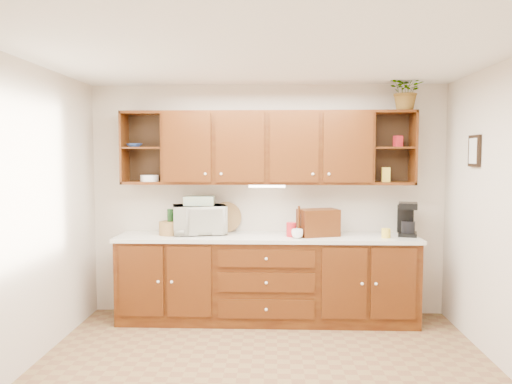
# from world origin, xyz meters

# --- Properties ---
(floor) EXTENTS (4.00, 4.00, 0.00)m
(floor) POSITION_xyz_m (0.00, 0.00, 0.00)
(floor) COLOR olive
(floor) RESTS_ON ground
(ceiling) EXTENTS (4.00, 4.00, 0.00)m
(ceiling) POSITION_xyz_m (0.00, 0.00, 2.60)
(ceiling) COLOR white
(ceiling) RESTS_ON back_wall
(back_wall) EXTENTS (4.00, 0.00, 4.00)m
(back_wall) POSITION_xyz_m (0.00, 1.75, 1.30)
(back_wall) COLOR beige
(back_wall) RESTS_ON floor
(left_wall) EXTENTS (0.00, 3.50, 3.50)m
(left_wall) POSITION_xyz_m (-2.00, 0.00, 1.30)
(left_wall) COLOR beige
(left_wall) RESTS_ON floor
(base_cabinets) EXTENTS (3.20, 0.60, 0.90)m
(base_cabinets) POSITION_xyz_m (0.00, 1.45, 0.45)
(base_cabinets) COLOR black
(base_cabinets) RESTS_ON floor
(countertop) EXTENTS (3.24, 0.64, 0.04)m
(countertop) POSITION_xyz_m (0.00, 1.44, 0.92)
(countertop) COLOR silver
(countertop) RESTS_ON base_cabinets
(upper_cabinets) EXTENTS (3.20, 0.33, 0.80)m
(upper_cabinets) POSITION_xyz_m (0.01, 1.59, 1.89)
(upper_cabinets) COLOR black
(upper_cabinets) RESTS_ON back_wall
(undercabinet_light) EXTENTS (0.40, 0.05, 0.02)m
(undercabinet_light) POSITION_xyz_m (0.00, 1.53, 1.47)
(undercabinet_light) COLOR white
(undercabinet_light) RESTS_ON upper_cabinets
(framed_picture) EXTENTS (0.03, 0.24, 0.30)m
(framed_picture) POSITION_xyz_m (1.98, 0.90, 1.85)
(framed_picture) COLOR black
(framed_picture) RESTS_ON right_wall
(wicker_basket) EXTENTS (0.29, 0.29, 0.15)m
(wicker_basket) POSITION_xyz_m (-1.06, 1.46, 1.01)
(wicker_basket) COLOR olive
(wicker_basket) RESTS_ON countertop
(microwave) EXTENTS (0.65, 0.51, 0.32)m
(microwave) POSITION_xyz_m (-0.75, 1.54, 1.10)
(microwave) COLOR beige
(microwave) RESTS_ON countertop
(towel_stack) EXTENTS (0.34, 0.25, 0.10)m
(towel_stack) POSITION_xyz_m (-0.75, 1.54, 1.31)
(towel_stack) COLOR tan
(towel_stack) RESTS_ON microwave
(wine_bottle) EXTENTS (0.08, 0.08, 0.28)m
(wine_bottle) POSITION_xyz_m (-1.06, 1.48, 1.08)
(wine_bottle) COLOR black
(wine_bottle) RESTS_ON countertop
(woven_tray) EXTENTS (0.35, 0.17, 0.34)m
(woven_tray) POSITION_xyz_m (-0.46, 1.69, 0.95)
(woven_tray) COLOR olive
(woven_tray) RESTS_ON countertop
(bread_box) EXTENTS (0.47, 0.38, 0.29)m
(bread_box) POSITION_xyz_m (0.55, 1.44, 1.08)
(bread_box) COLOR black
(bread_box) RESTS_ON countertop
(mug_tree) EXTENTS (0.30, 0.30, 0.33)m
(mug_tree) POSITION_xyz_m (0.34, 1.36, 0.99)
(mug_tree) COLOR black
(mug_tree) RESTS_ON countertop
(canister_red) EXTENTS (0.14, 0.14, 0.15)m
(canister_red) POSITION_xyz_m (0.26, 1.39, 1.02)
(canister_red) COLOR #B01920
(canister_red) RESTS_ON countertop
(canister_white) EXTENTS (0.08, 0.08, 0.16)m
(canister_white) POSITION_xyz_m (0.49, 1.54, 1.02)
(canister_white) COLOR white
(canister_white) RESTS_ON countertop
(canister_yellow) EXTENTS (0.11, 0.11, 0.10)m
(canister_yellow) POSITION_xyz_m (1.26, 1.34, 0.99)
(canister_yellow) COLOR gold
(canister_yellow) RESTS_ON countertop
(coffee_maker) EXTENTS (0.25, 0.29, 0.36)m
(coffee_maker) POSITION_xyz_m (1.52, 1.50, 1.11)
(coffee_maker) COLOR black
(coffee_maker) RESTS_ON countertop
(bowl_stack) EXTENTS (0.19, 0.19, 0.04)m
(bowl_stack) POSITION_xyz_m (-1.47, 1.55, 1.92)
(bowl_stack) COLOR navy
(bowl_stack) RESTS_ON upper_cabinets
(plate_stack) EXTENTS (0.21, 0.21, 0.07)m
(plate_stack) POSITION_xyz_m (-1.31, 1.57, 1.56)
(plate_stack) COLOR white
(plate_stack) RESTS_ON upper_cabinets
(pantry_box_yellow) EXTENTS (0.10, 0.08, 0.16)m
(pantry_box_yellow) POSITION_xyz_m (1.30, 1.57, 1.60)
(pantry_box_yellow) COLOR gold
(pantry_box_yellow) RESTS_ON upper_cabinets
(pantry_box_red) EXTENTS (0.10, 0.09, 0.12)m
(pantry_box_red) POSITION_xyz_m (1.42, 1.57, 1.96)
(pantry_box_red) COLOR #B01920
(pantry_box_red) RESTS_ON upper_cabinets
(potted_plant) EXTENTS (0.43, 0.40, 0.42)m
(potted_plant) POSITION_xyz_m (1.50, 1.53, 2.50)
(potted_plant) COLOR #999999
(potted_plant) RESTS_ON upper_cabinets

